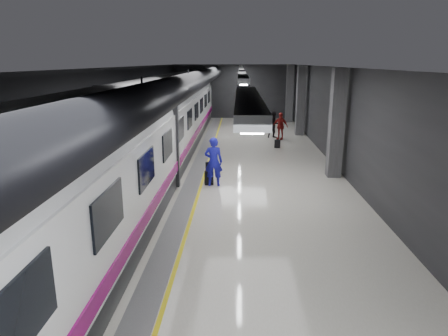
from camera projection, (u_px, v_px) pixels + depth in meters
ground at (225, 189)px, 15.29m from camera, size 40.00×40.00×0.00m
platform_hall at (218, 94)px, 15.30m from camera, size 10.02×40.02×4.51m
train at (138, 136)px, 14.87m from camera, size 3.05×38.00×4.05m
traveler_main at (214, 162)px, 15.52m from camera, size 0.71×0.47×1.93m
suitcase_main at (209, 178)px, 15.81m from camera, size 0.37×0.28×0.55m
shoulder_bag at (209, 167)px, 15.68m from camera, size 0.28×0.15×0.37m
traveler_far_a at (274, 125)px, 25.36m from camera, size 0.99×0.88×1.67m
traveler_far_b at (280, 126)px, 24.86m from camera, size 1.06×0.87×1.69m
suitcase_far at (277, 144)px, 22.58m from camera, size 0.35×0.27×0.45m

